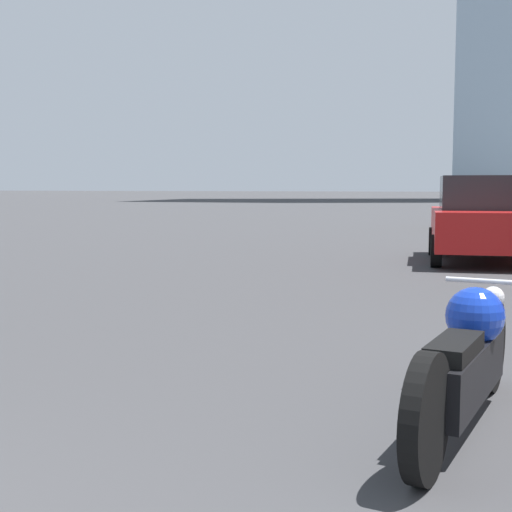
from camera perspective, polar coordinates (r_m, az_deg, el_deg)
motorcycle at (r=4.61m, az=16.50°, el=-7.93°), size 0.69×2.47×0.84m
parked_car_red at (r=14.61m, az=17.67°, el=2.79°), size 2.27×3.98×1.68m
parked_car_yellow at (r=26.22m, az=18.53°, el=3.81°), size 1.95×4.02×1.57m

